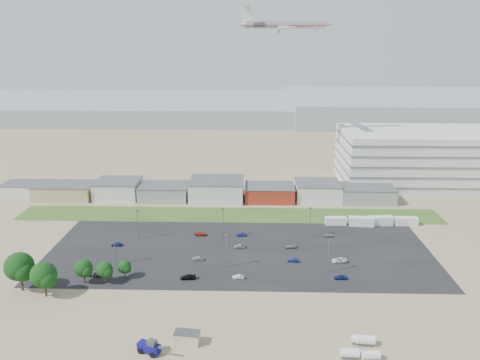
{
  "coord_description": "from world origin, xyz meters",
  "views": [
    {
      "loc": [
        8.93,
        -115.05,
        63.45
      ],
      "look_at": [
        5.06,
        22.0,
        22.77
      ],
      "focal_mm": 35.0,
      "sensor_mm": 36.0,
      "label": 1
    }
  ],
  "objects_px": {
    "parked_car_3": "(188,277)",
    "parked_car_11": "(242,235)",
    "storage_tank_nw": "(360,339)",
    "parked_car_1": "(293,260)",
    "parked_car_2": "(340,277)",
    "parked_car_6": "(201,234)",
    "parked_car_0": "(339,260)",
    "portable_shed": "(187,338)",
    "tree_far_left": "(20,269)",
    "parked_car_7": "(240,246)",
    "parked_car_8": "(328,235)",
    "parked_car_12": "(290,247)",
    "parked_car_5": "(117,244)",
    "airliner": "(286,25)",
    "parked_car_13": "(238,277)",
    "parked_car_10": "(95,274)",
    "telehandler": "(149,346)",
    "box_trailer_a": "(336,221)",
    "parked_car_4": "(198,259)"
  },
  "relations": [
    {
      "from": "parked_car_13",
      "to": "storage_tank_nw",
      "type": "bearing_deg",
      "value": 39.35
    },
    {
      "from": "box_trailer_a",
      "to": "parked_car_1",
      "type": "xyz_separation_m",
      "value": [
        -17.84,
        -30.37,
        -0.84
      ]
    },
    {
      "from": "parked_car_2",
      "to": "parked_car_6",
      "type": "relative_size",
      "value": 0.86
    },
    {
      "from": "parked_car_7",
      "to": "parked_car_8",
      "type": "xyz_separation_m",
      "value": [
        29.77,
        9.79,
        -0.0
      ]
    },
    {
      "from": "airliner",
      "to": "parked_car_1",
      "type": "height_order",
      "value": "airliner"
    },
    {
      "from": "telehandler",
      "to": "parked_car_0",
      "type": "height_order",
      "value": "telehandler"
    },
    {
      "from": "parked_car_6",
      "to": "portable_shed",
      "type": "bearing_deg",
      "value": -173.32
    },
    {
      "from": "telehandler",
      "to": "parked_car_12",
      "type": "height_order",
      "value": "telehandler"
    },
    {
      "from": "box_trailer_a",
      "to": "parked_car_0",
      "type": "distance_m",
      "value": 30.41
    },
    {
      "from": "airliner",
      "to": "parked_car_0",
      "type": "bearing_deg",
      "value": -86.11
    },
    {
      "from": "parked_car_8",
      "to": "parked_car_1",
      "type": "bearing_deg",
      "value": 145.53
    },
    {
      "from": "parked_car_2",
      "to": "parked_car_8",
      "type": "bearing_deg",
      "value": 178.18
    },
    {
      "from": "parked_car_8",
      "to": "parked_car_11",
      "type": "xyz_separation_m",
      "value": [
        -29.3,
        -0.3,
        -0.03
      ]
    },
    {
      "from": "tree_far_left",
      "to": "parked_car_11",
      "type": "height_order",
      "value": "tree_far_left"
    },
    {
      "from": "parked_car_1",
      "to": "parked_car_12",
      "type": "bearing_deg",
      "value": -175.13
    },
    {
      "from": "parked_car_3",
      "to": "parked_car_12",
      "type": "bearing_deg",
      "value": 120.26
    },
    {
      "from": "storage_tank_nw",
      "to": "parked_car_5",
      "type": "height_order",
      "value": "storage_tank_nw"
    },
    {
      "from": "airliner",
      "to": "parked_car_6",
      "type": "xyz_separation_m",
      "value": [
        -30.65,
        -56.64,
        -69.4
      ]
    },
    {
      "from": "portable_shed",
      "to": "parked_car_5",
      "type": "distance_m",
      "value": 58.25
    },
    {
      "from": "box_trailer_a",
      "to": "portable_shed",
      "type": "bearing_deg",
      "value": -122.84
    },
    {
      "from": "tree_far_left",
      "to": "parked_car_2",
      "type": "bearing_deg",
      "value": 5.64
    },
    {
      "from": "parked_car_7",
      "to": "box_trailer_a",
      "type": "bearing_deg",
      "value": 116.01
    },
    {
      "from": "parked_car_5",
      "to": "parked_car_1",
      "type": "bearing_deg",
      "value": 78.51
    },
    {
      "from": "portable_shed",
      "to": "parked_car_10",
      "type": "distance_m",
      "value": 42.27
    },
    {
      "from": "tree_far_left",
      "to": "parked_car_5",
      "type": "relative_size",
      "value": 3.45
    },
    {
      "from": "parked_car_2",
      "to": "parked_car_3",
      "type": "relative_size",
      "value": 0.82
    },
    {
      "from": "storage_tank_nw",
      "to": "airliner",
      "type": "bearing_deg",
      "value": 95.23
    },
    {
      "from": "parked_car_4",
      "to": "parked_car_8",
      "type": "relative_size",
      "value": 1.02
    },
    {
      "from": "storage_tank_nw",
      "to": "parked_car_1",
      "type": "xyz_separation_m",
      "value": [
        -11.39,
        39.24,
        -0.52
      ]
    },
    {
      "from": "box_trailer_a",
      "to": "parked_car_6",
      "type": "relative_size",
      "value": 1.83
    },
    {
      "from": "parked_car_1",
      "to": "airliner",
      "type": "bearing_deg",
      "value": -176.35
    },
    {
      "from": "parked_car_4",
      "to": "parked_car_7",
      "type": "relative_size",
      "value": 0.99
    },
    {
      "from": "telehandler",
      "to": "parked_car_2",
      "type": "distance_m",
      "value": 57.1
    },
    {
      "from": "telehandler",
      "to": "parked_car_6",
      "type": "bearing_deg",
      "value": 110.09
    },
    {
      "from": "parked_car_4",
      "to": "parked_car_13",
      "type": "relative_size",
      "value": 1.06
    },
    {
      "from": "parked_car_4",
      "to": "parked_car_10",
      "type": "bearing_deg",
      "value": -72.82
    },
    {
      "from": "parked_car_0",
      "to": "parked_car_13",
      "type": "height_order",
      "value": "parked_car_0"
    },
    {
      "from": "parked_car_0",
      "to": "parked_car_12",
      "type": "relative_size",
      "value": 1.24
    },
    {
      "from": "telehandler",
      "to": "parked_car_2",
      "type": "xyz_separation_m",
      "value": [
        46.3,
        33.4,
        -1.04
      ]
    },
    {
      "from": "parked_car_8",
      "to": "parked_car_12",
      "type": "bearing_deg",
      "value": 125.5
    },
    {
      "from": "tree_far_left",
      "to": "parked_car_7",
      "type": "bearing_deg",
      "value": 26.24
    },
    {
      "from": "parked_car_11",
      "to": "parked_car_12",
      "type": "relative_size",
      "value": 0.89
    },
    {
      "from": "tree_far_left",
      "to": "parked_car_7",
      "type": "relative_size",
      "value": 3.44
    },
    {
      "from": "parked_car_1",
      "to": "parked_car_5",
      "type": "xyz_separation_m",
      "value": [
        -56.03,
        9.89,
        0.03
      ]
    },
    {
      "from": "parked_car_3",
      "to": "parked_car_11",
      "type": "height_order",
      "value": "parked_car_3"
    },
    {
      "from": "parked_car_1",
      "to": "parked_car_6",
      "type": "bearing_deg",
      "value": -118.32
    },
    {
      "from": "parked_car_0",
      "to": "portable_shed",
      "type": "bearing_deg",
      "value": -51.92
    },
    {
      "from": "parked_car_3",
      "to": "parked_car_13",
      "type": "relative_size",
      "value": 1.32
    },
    {
      "from": "parked_car_13",
      "to": "box_trailer_a",
      "type": "bearing_deg",
      "value": 135.99
    },
    {
      "from": "parked_car_1",
      "to": "storage_tank_nw",
      "type": "bearing_deg",
      "value": 20.5
    }
  ]
}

